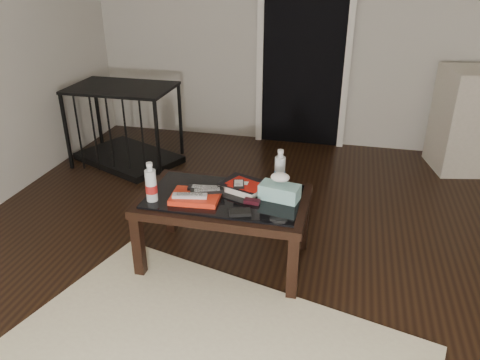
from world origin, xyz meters
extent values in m
plane|color=black|center=(0.00, 0.00, 0.00)|extent=(5.00, 5.00, 0.00)
plane|color=#B8B4AA|center=(0.00, 2.50, 1.35)|extent=(5.00, 0.00, 5.00)
cube|color=black|center=(-0.40, 2.47, 1.00)|extent=(0.80, 0.05, 2.00)
cube|color=silver|center=(-0.82, 2.44, 1.00)|extent=(0.06, 0.04, 2.04)
cube|color=silver|center=(0.02, 2.44, 1.00)|extent=(0.06, 0.04, 2.04)
cube|color=black|center=(-1.06, 0.00, 0.20)|extent=(0.06, 0.06, 0.40)
cube|color=black|center=(-0.14, 0.00, 0.20)|extent=(0.06, 0.06, 0.40)
cube|color=black|center=(-1.06, 0.52, 0.20)|extent=(0.06, 0.06, 0.40)
cube|color=black|center=(-0.14, 0.52, 0.20)|extent=(0.06, 0.06, 0.40)
cube|color=black|center=(-0.60, 0.26, 0.43)|extent=(1.00, 0.60, 0.05)
cube|color=black|center=(-0.60, 0.26, 0.46)|extent=(0.90, 0.50, 0.01)
cube|color=black|center=(-1.90, 1.60, 0.03)|extent=(1.07, 0.92, 0.06)
cube|color=black|center=(-1.90, 1.60, 0.70)|extent=(1.07, 0.92, 0.02)
cube|color=black|center=(-2.33, 1.32, 0.35)|extent=(0.03, 0.03, 0.70)
cube|color=black|center=(-1.47, 1.32, 0.35)|extent=(0.03, 0.03, 0.70)
cube|color=black|center=(-2.33, 1.88, 0.35)|extent=(0.03, 0.03, 0.70)
cube|color=black|center=(-1.47, 1.88, 0.35)|extent=(0.03, 0.03, 0.70)
cube|color=red|center=(-0.75, 0.18, 0.48)|extent=(0.30, 0.23, 0.03)
cube|color=#B7B7BC|center=(-0.77, 0.14, 0.50)|extent=(0.21, 0.09, 0.02)
cube|color=black|center=(-0.69, 0.22, 0.50)|extent=(0.20, 0.12, 0.02)
cube|color=black|center=(-0.72, 0.26, 0.50)|extent=(0.20, 0.07, 0.02)
cube|color=black|center=(-0.51, 0.37, 0.48)|extent=(0.30, 0.27, 0.05)
cube|color=#AF140B|center=(-0.50, 0.35, 0.51)|extent=(0.23, 0.20, 0.01)
cube|color=black|center=(-0.52, 0.32, 0.52)|extent=(0.09, 0.12, 0.02)
cube|color=black|center=(-0.42, 0.21, 0.47)|extent=(0.09, 0.05, 0.02)
cube|color=black|center=(-0.46, 0.07, 0.47)|extent=(0.14, 0.10, 0.02)
cylinder|color=silver|center=(-0.99, 0.11, 0.58)|extent=(0.08, 0.08, 0.24)
cylinder|color=silver|center=(-0.30, 0.48, 0.58)|extent=(0.07, 0.07, 0.24)
cube|color=teal|center=(-0.27, 0.30, 0.51)|extent=(0.25, 0.16, 0.09)
camera|label=1|loc=(0.07, -2.12, 1.76)|focal=35.00mm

